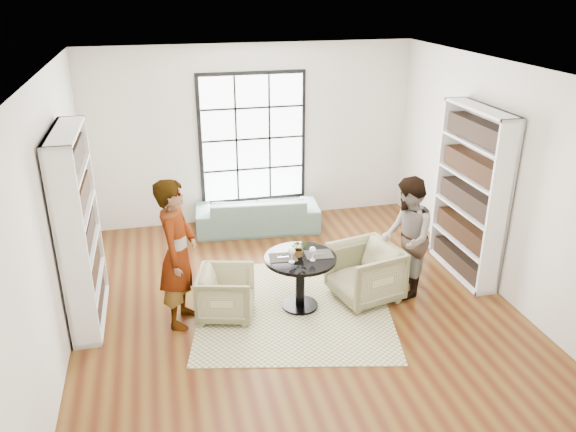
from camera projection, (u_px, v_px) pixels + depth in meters
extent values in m
plane|color=brown|center=(295.00, 303.00, 7.36)|extent=(6.00, 6.00, 0.00)
plane|color=silver|center=(252.00, 135.00, 9.46)|extent=(5.50, 0.00, 5.50)
plane|color=silver|center=(54.00, 217.00, 6.19)|extent=(0.00, 6.00, 6.00)
plane|color=silver|center=(498.00, 179.00, 7.36)|extent=(0.00, 6.00, 6.00)
plane|color=silver|center=(396.00, 339.00, 4.09)|extent=(5.50, 0.00, 5.50)
plane|color=white|center=(296.00, 70.00, 6.19)|extent=(6.00, 6.00, 0.00)
cube|color=black|center=(253.00, 138.00, 9.47)|extent=(1.82, 0.06, 2.22)
cube|color=white|center=(253.00, 139.00, 9.43)|extent=(1.70, 0.02, 2.10)
cube|color=beige|center=(294.00, 308.00, 7.25)|extent=(2.89, 2.89, 0.01)
cylinder|color=black|center=(300.00, 305.00, 7.28)|extent=(0.46, 0.46, 0.04)
cylinder|color=black|center=(300.00, 283.00, 7.15)|extent=(0.12, 0.12, 0.64)
cylinder|color=black|center=(300.00, 258.00, 7.01)|extent=(0.91, 0.91, 0.04)
imported|color=gray|center=(257.00, 213.00, 9.43)|extent=(2.11, 0.99, 0.60)
imported|color=tan|center=(226.00, 294.00, 6.99)|extent=(0.83, 0.82, 0.62)
imported|color=#C4A98C|center=(365.00, 273.00, 7.35)|extent=(0.98, 0.96, 0.75)
imported|color=gray|center=(178.00, 254.00, 6.63)|extent=(0.64, 0.79, 1.86)
imported|color=gray|center=(407.00, 238.00, 7.30)|extent=(0.84, 0.95, 1.64)
cube|color=black|center=(283.00, 257.00, 6.98)|extent=(0.36, 0.29, 0.01)
cube|color=black|center=(319.00, 254.00, 7.06)|extent=(0.36, 0.29, 0.01)
cylinder|color=silver|center=(292.00, 262.00, 6.87)|extent=(0.07, 0.07, 0.01)
cylinder|color=silver|center=(292.00, 258.00, 6.85)|extent=(0.01, 0.01, 0.11)
sphere|color=maroon|center=(292.00, 251.00, 6.81)|extent=(0.09, 0.09, 0.09)
ellipsoid|color=white|center=(292.00, 251.00, 6.81)|extent=(0.09, 0.09, 0.10)
cylinder|color=silver|center=(312.00, 260.00, 6.92)|extent=(0.07, 0.07, 0.01)
cylinder|color=silver|center=(313.00, 256.00, 6.90)|extent=(0.01, 0.01, 0.11)
sphere|color=maroon|center=(313.00, 250.00, 6.87)|extent=(0.08, 0.08, 0.08)
ellipsoid|color=white|center=(313.00, 250.00, 6.87)|extent=(0.09, 0.09, 0.09)
imported|color=gray|center=(299.00, 248.00, 6.98)|extent=(0.22, 0.19, 0.22)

